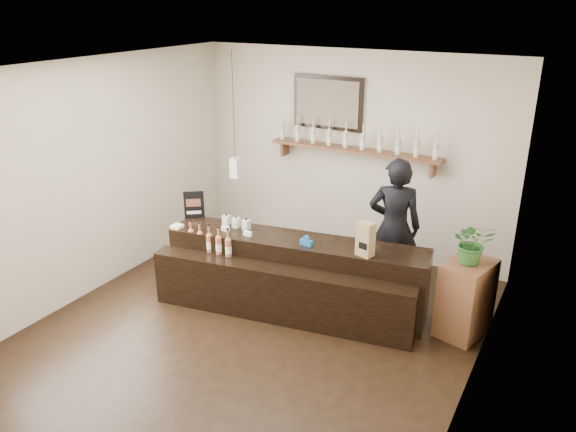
% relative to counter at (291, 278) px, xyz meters
% --- Properties ---
extents(ground, '(5.00, 5.00, 0.00)m').
position_rel_counter_xyz_m(ground, '(-0.12, -0.59, -0.40)').
color(ground, black).
rests_on(ground, ground).
extents(room_shell, '(5.00, 5.00, 5.00)m').
position_rel_counter_xyz_m(room_shell, '(-0.12, -0.59, 1.31)').
color(room_shell, beige).
rests_on(room_shell, ground).
extents(back_wall_decor, '(2.66, 0.96, 1.69)m').
position_rel_counter_xyz_m(back_wall_decor, '(-0.28, 1.79, 1.36)').
color(back_wall_decor, brown).
rests_on(back_wall_decor, ground).
extents(counter, '(3.07, 1.28, 0.99)m').
position_rel_counter_xyz_m(counter, '(0.00, 0.00, 0.00)').
color(counter, black).
rests_on(counter, ground).
extents(promo_sign, '(0.21, 0.16, 0.35)m').
position_rel_counter_xyz_m(promo_sign, '(-1.41, 0.07, 0.62)').
color(promo_sign, black).
rests_on(promo_sign, counter).
extents(paper_bag, '(0.20, 0.17, 0.38)m').
position_rel_counter_xyz_m(paper_bag, '(0.85, 0.09, 0.63)').
color(paper_bag, '#A47C4F').
rests_on(paper_bag, counter).
extents(tape_dispenser, '(0.14, 0.06, 0.12)m').
position_rel_counter_xyz_m(tape_dispenser, '(0.19, 0.01, 0.49)').
color(tape_dispenser, '#185FA9').
rests_on(tape_dispenser, counter).
extents(side_cabinet, '(0.55, 0.67, 0.84)m').
position_rel_counter_xyz_m(side_cabinet, '(1.88, 0.46, 0.02)').
color(side_cabinet, brown).
rests_on(side_cabinet, ground).
extents(potted_plant, '(0.51, 0.48, 0.46)m').
position_rel_counter_xyz_m(potted_plant, '(1.88, 0.46, 0.67)').
color(potted_plant, '#2F6428').
rests_on(potted_plant, side_cabinet).
extents(shopkeeper, '(0.81, 0.65, 1.94)m').
position_rel_counter_xyz_m(shopkeeper, '(0.88, 0.96, 0.57)').
color(shopkeeper, black).
rests_on(shopkeeper, ground).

